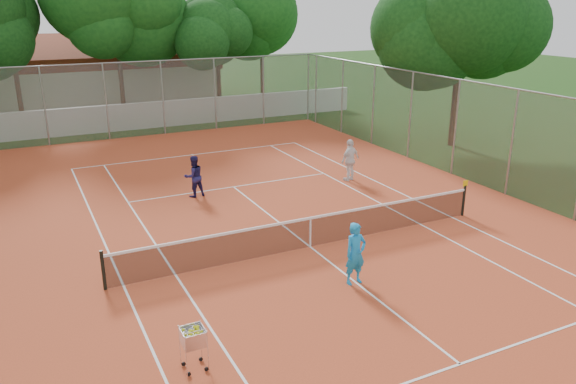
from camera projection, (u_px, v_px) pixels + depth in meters
name	position (u px, v px, depth m)	size (l,w,h in m)	color
ground	(310.00, 247.00, 16.79)	(120.00, 120.00, 0.00)	#16350E
court_pad	(310.00, 247.00, 16.79)	(18.00, 34.00, 0.02)	#B64523
court_lines	(310.00, 247.00, 16.79)	(10.98, 23.78, 0.01)	white
tennis_net	(310.00, 232.00, 16.63)	(11.88, 0.10, 0.98)	black
perimeter_fence	(311.00, 184.00, 16.15)	(18.00, 34.00, 4.00)	slate
boundary_wall	(156.00, 114.00, 32.70)	(26.00, 0.30, 1.50)	white
clubhouse	(92.00, 73.00, 39.89)	(16.40, 9.00, 4.40)	beige
tropical_trees	(138.00, 36.00, 33.88)	(29.00, 19.00, 10.00)	black
player_near	(355.00, 254.00, 14.39)	(0.60, 0.40, 1.66)	#198FD8
player_far_left	(194.00, 176.00, 20.91)	(0.76, 0.60, 1.57)	#1E1B53
player_far_right	(350.00, 160.00, 22.80)	(1.01, 0.42, 1.72)	white
ball_hopper	(194.00, 347.00, 11.05)	(0.48, 0.48, 0.99)	silver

